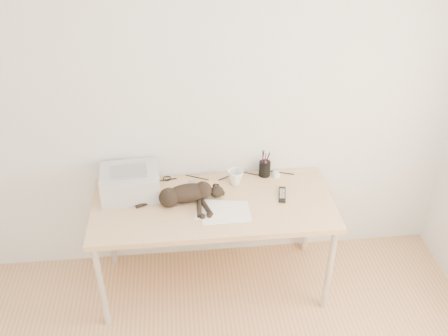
{
  "coord_description": "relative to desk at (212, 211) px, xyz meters",
  "views": [
    {
      "loc": [
        -0.2,
        -1.23,
        2.74
      ],
      "look_at": [
        0.07,
        1.34,
        1.05
      ],
      "focal_mm": 40.0,
      "sensor_mm": 36.0,
      "label": 1
    }
  ],
  "objects": [
    {
      "name": "wall_back",
      "position": [
        0.0,
        0.27,
        0.69
      ],
      "size": [
        3.5,
        0.0,
        3.5
      ],
      "primitive_type": "plane",
      "rotation": [
        1.57,
        0.0,
        0.0
      ],
      "color": "silver",
      "rests_on": "floor"
    },
    {
      "name": "cable_tangle",
      "position": [
        0.0,
        0.22,
        0.14
      ],
      "size": [
        1.36,
        0.07,
        0.01
      ],
      "primitive_type": null,
      "color": "black",
      "rests_on": "desk"
    },
    {
      "name": "pen_cup",
      "position": [
        0.39,
        0.2,
        0.19
      ],
      "size": [
        0.08,
        0.08,
        0.21
      ],
      "color": "black",
      "rests_on": "desk"
    },
    {
      "name": "mouse",
      "position": [
        0.48,
        0.19,
        0.15
      ],
      "size": [
        0.07,
        0.11,
        0.03
      ],
      "primitive_type": "ellipsoid",
      "rotation": [
        0.0,
        0.0,
        -0.07
      ],
      "color": "white",
      "rests_on": "desk"
    },
    {
      "name": "remote_black",
      "position": [
        0.47,
        -0.05,
        0.14
      ],
      "size": [
        0.08,
        0.17,
        0.02
      ],
      "primitive_type": "cube",
      "rotation": [
        0.0,
        0.0,
        -0.21
      ],
      "color": "black",
      "rests_on": "desk"
    },
    {
      "name": "remote_grey",
      "position": [
        -0.14,
        0.07,
        0.14
      ],
      "size": [
        0.08,
        0.2,
        0.02
      ],
      "primitive_type": "cube",
      "rotation": [
        0.0,
        0.0,
        -0.13
      ],
      "color": "gray",
      "rests_on": "desk"
    },
    {
      "name": "mug",
      "position": [
        0.17,
        0.12,
        0.18
      ],
      "size": [
        0.15,
        0.15,
        0.1
      ],
      "primitive_type": "imported",
      "rotation": [
        0.0,
        0.0,
        0.59
      ],
      "color": "white",
      "rests_on": "desk"
    },
    {
      "name": "desk",
      "position": [
        0.0,
        0.0,
        0.0
      ],
      "size": [
        1.6,
        0.7,
        0.74
      ],
      "color": "tan",
      "rests_on": "floor"
    },
    {
      "name": "cat",
      "position": [
        -0.18,
        -0.06,
        0.19
      ],
      "size": [
        0.6,
        0.28,
        0.13
      ],
      "rotation": [
        0.0,
        0.0,
        0.17
      ],
      "color": "black",
      "rests_on": "desk"
    },
    {
      "name": "printer",
      "position": [
        -0.54,
        0.08,
        0.22
      ],
      "size": [
        0.41,
        0.35,
        0.18
      ],
      "color": "#B8B8BD",
      "rests_on": "desk"
    },
    {
      "name": "papers",
      "position": [
        0.06,
        -0.19,
        0.14
      ],
      "size": [
        0.36,
        0.28,
        0.01
      ],
      "color": "white",
      "rests_on": "desk"
    }
  ]
}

